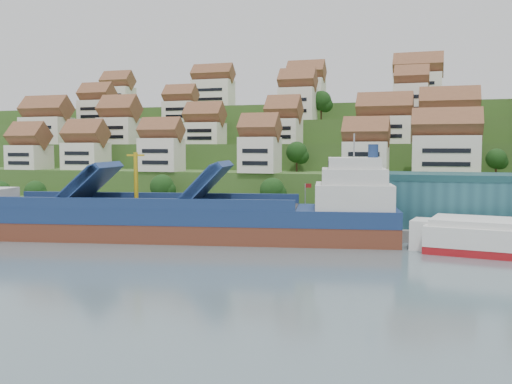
% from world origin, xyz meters
% --- Properties ---
extents(ground, '(300.00, 300.00, 0.00)m').
position_xyz_m(ground, '(0.00, 0.00, 0.00)').
color(ground, slate).
rests_on(ground, ground).
extents(quay, '(180.00, 14.00, 2.20)m').
position_xyz_m(quay, '(20.00, 15.00, 1.10)').
color(quay, gray).
rests_on(quay, ground).
extents(hillside, '(260.00, 128.00, 31.00)m').
position_xyz_m(hillside, '(0.00, 103.55, 10.66)').
color(hillside, '#2D4C1E').
rests_on(hillside, ground).
extents(hillside_village, '(157.15, 65.68, 29.33)m').
position_xyz_m(hillside_village, '(1.74, 60.98, 24.49)').
color(hillside_village, silver).
rests_on(hillside_village, ground).
extents(hillside_trees, '(139.47, 61.78, 30.68)m').
position_xyz_m(hillside_trees, '(-7.16, 44.14, 16.48)').
color(hillside_trees, '#193F15').
rests_on(hillside_trees, ground).
extents(warehouse, '(60.00, 15.00, 10.00)m').
position_xyz_m(warehouse, '(52.00, 17.00, 7.20)').
color(warehouse, '#22525D').
rests_on(warehouse, quay).
extents(flagpole, '(1.28, 0.16, 8.00)m').
position_xyz_m(flagpole, '(18.11, 10.00, 6.88)').
color(flagpole, gray).
rests_on(flagpole, quay).
extents(cargo_ship, '(88.24, 29.41, 19.47)m').
position_xyz_m(cargo_ship, '(-4.89, -0.79, 3.62)').
color(cargo_ship, brown).
rests_on(cargo_ship, ground).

